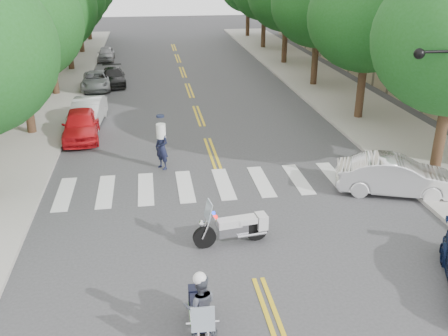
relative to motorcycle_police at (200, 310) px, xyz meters
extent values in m
plane|color=#38383A|center=(1.87, 2.17, -0.86)|extent=(140.00, 140.00, 0.00)
cube|color=#9E9991|center=(-7.63, 24.17, -0.78)|extent=(5.00, 60.00, 0.15)
cube|color=#9E9991|center=(11.37, 24.17, -0.78)|extent=(5.00, 60.00, 0.15)
cylinder|color=#382316|center=(-6.93, 16.17, 0.81)|extent=(0.44, 0.44, 3.32)
ellipsoid|color=#185016|center=(-6.93, 16.17, 4.71)|extent=(6.40, 6.40, 5.76)
cylinder|color=#382316|center=(-6.93, 24.17, 0.81)|extent=(0.44, 0.44, 3.32)
ellipsoid|color=#185016|center=(-6.93, 24.17, 4.71)|extent=(6.40, 6.40, 5.76)
cylinder|color=#382316|center=(-6.93, 32.17, 0.81)|extent=(0.44, 0.44, 3.32)
cylinder|color=#382316|center=(-6.93, 40.17, 0.81)|extent=(0.44, 0.44, 3.32)
cylinder|color=#382316|center=(-6.93, 48.17, 0.81)|extent=(0.44, 0.44, 3.32)
cylinder|color=#382316|center=(10.67, 8.17, 0.81)|extent=(0.44, 0.44, 3.32)
cylinder|color=#382316|center=(10.67, 16.17, 0.81)|extent=(0.44, 0.44, 3.32)
ellipsoid|color=#185016|center=(10.67, 16.17, 4.71)|extent=(6.40, 6.40, 5.76)
cylinder|color=#382316|center=(10.67, 24.17, 0.81)|extent=(0.44, 0.44, 3.32)
ellipsoid|color=#185016|center=(10.67, 24.17, 4.71)|extent=(6.40, 6.40, 5.76)
cylinder|color=#382316|center=(10.67, 32.17, 0.81)|extent=(0.44, 0.44, 3.32)
cylinder|color=#382316|center=(10.67, 40.17, 0.81)|extent=(0.44, 0.44, 3.32)
cylinder|color=#382316|center=(10.67, 48.17, 0.81)|extent=(0.44, 0.44, 3.32)
sphere|color=black|center=(7.77, 5.67, 4.69)|extent=(0.36, 0.36, 0.36)
cylinder|color=black|center=(0.02, 0.72, -0.50)|extent=(0.20, 0.71, 0.70)
cube|color=silver|center=(0.00, -0.06, -0.39)|extent=(0.36, 0.94, 0.33)
cube|color=black|center=(0.00, -0.16, -0.13)|extent=(0.39, 0.73, 0.23)
cube|color=black|center=(0.01, 0.41, -0.11)|extent=(0.43, 0.58, 0.17)
cube|color=black|center=(0.02, 0.88, -0.23)|extent=(0.46, 0.32, 0.47)
cube|color=#8C99A5|center=(-0.02, -0.80, 0.39)|extent=(0.52, 0.17, 0.57)
cube|color=red|center=(0.11, -0.63, 0.20)|extent=(0.11, 0.11, 0.08)
cube|color=#0C26E5|center=(-0.14, -0.62, 0.20)|extent=(0.11, 0.11, 0.08)
imported|color=#474C56|center=(0.00, -0.06, 0.15)|extent=(0.81, 0.64, 1.63)
sphere|color=silver|center=(0.00, -0.06, 0.91)|extent=(0.31, 0.31, 0.31)
cylinder|color=black|center=(0.56, 4.05, -0.49)|extent=(0.74, 0.25, 0.73)
cylinder|color=black|center=(2.26, 4.28, -0.49)|extent=(0.75, 0.29, 0.73)
cube|color=silver|center=(1.47, 4.17, -0.37)|extent=(1.00, 0.47, 0.34)
cube|color=silver|center=(1.36, 4.16, -0.11)|extent=(0.80, 0.48, 0.24)
cube|color=silver|center=(1.94, 4.24, -0.08)|extent=(0.64, 0.50, 0.17)
cube|color=silver|center=(2.42, 4.31, -0.21)|extent=(0.38, 0.51, 0.48)
cube|color=#8C99A5|center=(0.70, 4.07, 0.43)|extent=(0.24, 0.55, 0.59)
cube|color=red|center=(0.90, 3.97, 0.24)|extent=(0.12, 0.12, 0.09)
cube|color=#0C26E5|center=(0.87, 4.22, 0.24)|extent=(0.12, 0.12, 0.09)
imported|color=#161932|center=(-0.48, 10.67, 0.11)|extent=(0.79, 0.84, 1.92)
imported|color=silver|center=(8.22, 6.85, -0.13)|extent=(4.66, 2.90, 1.45)
imported|color=red|center=(-4.34, 15.17, -0.13)|extent=(1.97, 4.37, 1.46)
imported|color=silver|center=(-4.22, 17.46, -0.15)|extent=(1.86, 4.39, 1.41)
imported|color=#ADB1B6|center=(-4.43, 25.67, -0.27)|extent=(2.03, 4.23, 1.16)
imported|color=black|center=(-3.33, 26.67, -0.27)|extent=(1.97, 4.14, 1.16)
imported|color=#9C9CA1|center=(-4.43, 36.17, -0.27)|extent=(1.40, 3.44, 1.17)
camera|label=1|loc=(-0.87, -9.34, 7.53)|focal=40.00mm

